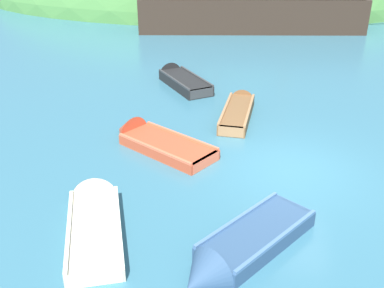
{
  "coord_description": "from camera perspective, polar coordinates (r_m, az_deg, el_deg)",
  "views": [
    {
      "loc": [
        -1.04,
        -11.03,
        6.13
      ],
      "look_at": [
        -2.9,
        0.85,
        0.15
      ],
      "focal_mm": 41.89,
      "sensor_mm": 36.0,
      "label": 1
    }
  ],
  "objects": [
    {
      "name": "rowboat_far",
      "position": [
        19.07,
        -1.61,
        8.12
      ],
      "size": [
        3.01,
        3.62,
        1.05
      ],
      "rotation": [
        0.0,
        0.0,
        2.19
      ],
      "color": "black",
      "rests_on": "ground"
    },
    {
      "name": "rowboat_outer_left",
      "position": [
        9.43,
        6.18,
        -13.32
      ],
      "size": [
        2.92,
        3.46,
        1.05
      ],
      "rotation": [
        0.0,
        0.0,
        4.09
      ],
      "color": "#335175",
      "rests_on": "ground"
    },
    {
      "name": "rowboat_outer_right",
      "position": [
        10.59,
        -12.26,
        -9.02
      ],
      "size": [
        2.3,
        3.82,
        1.07
      ],
      "rotation": [
        0.0,
        0.0,
        1.92
      ],
      "color": "beige",
      "rests_on": "ground"
    },
    {
      "name": "rowboat_center",
      "position": [
        16.03,
        5.98,
        4.29
      ],
      "size": [
        1.12,
        3.81,
        0.86
      ],
      "rotation": [
        0.0,
        0.0,
        1.51
      ],
      "color": "brown",
      "rests_on": "ground"
    },
    {
      "name": "rowboat_portside",
      "position": [
        13.74,
        -5.15,
        0.26
      ],
      "size": [
        3.75,
        2.98,
        1.19
      ],
      "rotation": [
        0.0,
        0.0,
        2.58
      ],
      "color": "#C64C2D",
      "rests_on": "ground"
    },
    {
      "name": "sailing_ship",
      "position": [
        29.43,
        7.12,
        15.82
      ],
      "size": [
        16.48,
        5.39,
        12.82
      ],
      "rotation": [
        0.0,
        0.0,
        0.15
      ],
      "color": "#38281E",
      "rests_on": "ground"
    },
    {
      "name": "ground_plane",
      "position": [
        12.66,
        12.47,
        -3.2
      ],
      "size": [
        120.0,
        120.0,
        0.0
      ],
      "primitive_type": "plane",
      "color": "teal"
    }
  ]
}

